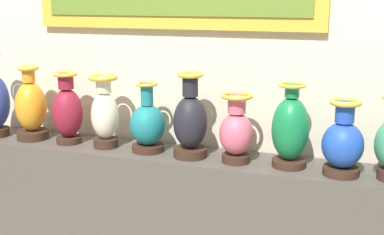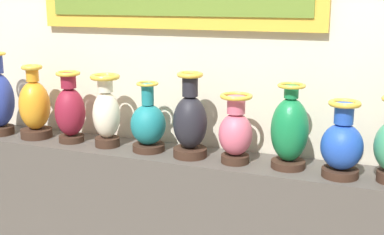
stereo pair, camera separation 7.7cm
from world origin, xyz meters
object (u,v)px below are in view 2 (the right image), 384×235
Objects in this scene: vase_amber at (35,107)px; vase_burgundy at (70,111)px; vase_teal at (148,125)px; vase_emerald at (290,131)px; vase_sapphire at (342,145)px; vase_rose at (236,132)px; vase_ivory at (106,113)px; vase_onyx at (190,122)px.

vase_amber is 0.21m from vase_burgundy.
vase_emerald is at bearing -0.04° from vase_teal.
vase_burgundy is 1.29m from vase_sapphire.
vase_emerald reaches higher than vase_rose.
vase_burgundy is 1.01× the size of vase_ivory.
vase_emerald is 1.15× the size of vase_sapphire.
vase_burgundy reaches higher than vase_teal.
vase_onyx is at bearing -0.57° from vase_burgundy.
vase_sapphire is (1.09, -0.03, -0.03)m from vase_ivory.
vase_sapphire reaches higher than vase_rose.
vase_ivory is at bearing 179.27° from vase_onyx.
vase_emerald is (0.23, 0.02, 0.02)m from vase_rose.
vase_emerald is (1.29, 0.00, 0.00)m from vase_amber.
vase_ivory reaches higher than vase_teal.
vase_emerald is (0.44, 0.01, 0.00)m from vase_onyx.
vase_sapphire is (0.87, -0.03, 0.01)m from vase_teal.
vase_rose is (0.85, -0.01, -0.02)m from vase_burgundy.
vase_amber is 1.15× the size of vase_teal.
vase_rose is (0.43, -0.02, 0.01)m from vase_teal.
vase_rose is at bearing -0.82° from vase_amber.
vase_amber is 1.07× the size of vase_ivory.
vase_onyx reaches higher than vase_teal.
vase_onyx reaches higher than vase_rose.
vase_ivory is 1.15× the size of vase_rose.
vase_amber is at bearing 179.47° from vase_onyx.
vase_amber reaches higher than vase_rose.
vase_amber is 0.64m from vase_teal.
vase_burgundy is 0.64m from vase_onyx.
vase_teal is 0.90× the size of vase_emerald.
vase_teal reaches higher than vase_rose.
vase_onyx is 1.27× the size of vase_rose.
vase_amber reaches higher than vase_teal.
vase_amber is at bearing 179.56° from vase_burgundy.
vase_ivory is at bearing -0.22° from vase_burgundy.
vase_amber is at bearing 179.18° from vase_rose.
vase_teal is 0.22m from vase_onyx.
vase_amber is 1.04× the size of vase_emerald.
vase_rose is (1.06, -0.02, -0.02)m from vase_amber.
vase_teal is 0.87m from vase_sapphire.
vase_emerald is (1.08, 0.01, 0.00)m from vase_burgundy.
vase_onyx reaches higher than vase_sapphire.
vase_ivory is at bearing -0.33° from vase_amber.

